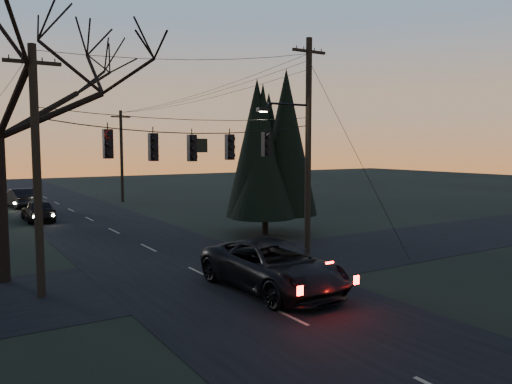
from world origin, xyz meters
TOP-DOWN VIEW (x-y plane):
  - ground_plane at (0.00, 0.00)m, footprint 160.00×160.00m
  - main_road at (0.00, 20.00)m, footprint 8.00×120.00m
  - cross_road at (0.00, 10.00)m, footprint 60.00×7.00m
  - utility_pole_right at (5.50, 10.00)m, footprint 5.00×0.30m
  - utility_pole_left at (-6.00, 10.00)m, footprint 1.80×0.30m
  - utility_pole_far_r at (5.50, 38.00)m, footprint 1.80×0.30m
  - span_signal_assembly at (-0.24, 10.00)m, footprint 11.50×0.44m
  - evergreen_right at (7.23, 16.22)m, footprint 4.25×4.25m
  - suv_near at (1.16, 6.42)m, footprint 3.17×6.39m
  - sedan_oncoming_a at (-3.20, 28.98)m, footprint 1.85×4.51m
  - sedan_oncoming_b at (-3.20, 38.17)m, footprint 2.32×5.07m

SIDE VIEW (x-z plane):
  - ground_plane at x=0.00m, z-range 0.00..0.00m
  - utility_pole_right at x=5.50m, z-range -5.00..5.00m
  - utility_pole_left at x=-6.00m, z-range -4.25..4.25m
  - utility_pole_far_r at x=5.50m, z-range -4.25..4.25m
  - cross_road at x=0.00m, z-range 0.00..0.02m
  - main_road at x=0.00m, z-range 0.00..0.02m
  - sedan_oncoming_a at x=-3.20m, z-range 0.00..1.53m
  - sedan_oncoming_b at x=-3.20m, z-range 0.00..1.61m
  - suv_near at x=1.16m, z-range 0.00..1.74m
  - evergreen_right at x=7.23m, z-range 0.59..8.89m
  - span_signal_assembly at x=-0.24m, z-range 4.33..6.01m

